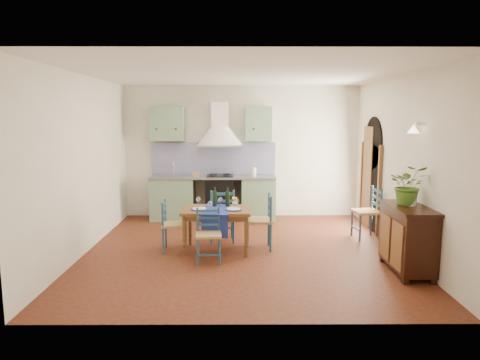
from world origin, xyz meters
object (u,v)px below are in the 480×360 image
at_px(chair_near, 208,235).
at_px(sideboard, 407,237).
at_px(potted_plant, 409,185).
at_px(dining_table, 217,214).

relative_size(chair_near, sideboard, 0.76).
height_order(sideboard, potted_plant, potted_plant).
distance_m(dining_table, chair_near, 0.57).
xyz_separation_m(dining_table, potted_plant, (2.69, -0.88, 0.60)).
xyz_separation_m(dining_table, sideboard, (2.67, -0.98, -0.10)).
xyz_separation_m(dining_table, chair_near, (-0.10, -0.52, -0.20)).
bearing_deg(dining_table, potted_plant, -18.08).
distance_m(sideboard, potted_plant, 0.71).
height_order(dining_table, chair_near, dining_table).
bearing_deg(potted_plant, dining_table, 161.92).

